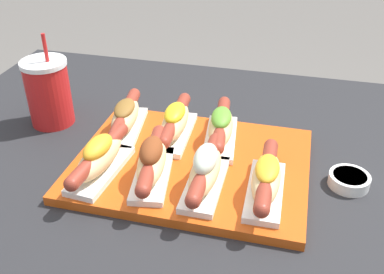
# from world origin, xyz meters

# --- Properties ---
(serving_tray) EXTENTS (0.44, 0.34, 0.02)m
(serving_tray) POSITION_xyz_m (-0.00, -0.01, 0.74)
(serving_tray) COLOR #CC4C14
(serving_tray) RESTS_ON patio_table
(hot_dog_0) EXTENTS (0.07, 0.21, 0.07)m
(hot_dog_0) POSITION_xyz_m (-0.15, -0.09, 0.78)
(hot_dog_0) COLOR white
(hot_dog_0) RESTS_ON serving_tray
(hot_dog_1) EXTENTS (0.09, 0.20, 0.08)m
(hot_dog_1) POSITION_xyz_m (-0.06, -0.08, 0.78)
(hot_dog_1) COLOR white
(hot_dog_1) RESTS_ON serving_tray
(hot_dog_2) EXTENTS (0.06, 0.21, 0.08)m
(hot_dog_2) POSITION_xyz_m (0.04, -0.08, 0.78)
(hot_dog_2) COLOR white
(hot_dog_2) RESTS_ON serving_tray
(hot_dog_3) EXTENTS (0.06, 0.21, 0.07)m
(hot_dog_3) POSITION_xyz_m (0.15, -0.08, 0.78)
(hot_dog_3) COLOR white
(hot_dog_3) RESTS_ON serving_tray
(hot_dog_4) EXTENTS (0.08, 0.21, 0.06)m
(hot_dog_4) POSITION_xyz_m (-0.16, 0.06, 0.78)
(hot_dog_4) COLOR white
(hot_dog_4) RESTS_ON serving_tray
(hot_dog_5) EXTENTS (0.07, 0.21, 0.07)m
(hot_dog_5) POSITION_xyz_m (-0.05, 0.07, 0.78)
(hot_dog_5) COLOR white
(hot_dog_5) RESTS_ON serving_tray
(hot_dog_6) EXTENTS (0.08, 0.21, 0.07)m
(hot_dog_6) POSITION_xyz_m (0.04, 0.07, 0.78)
(hot_dog_6) COLOR white
(hot_dog_6) RESTS_ON serving_tray
(sauce_bowl) EXTENTS (0.07, 0.07, 0.02)m
(sauce_bowl) POSITION_xyz_m (0.29, 0.01, 0.74)
(sauce_bowl) COLOR white
(sauce_bowl) RESTS_ON patio_table
(drink_cup) EXTENTS (0.10, 0.10, 0.21)m
(drink_cup) POSITION_xyz_m (-0.35, 0.08, 0.80)
(drink_cup) COLOR red
(drink_cup) RESTS_ON patio_table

